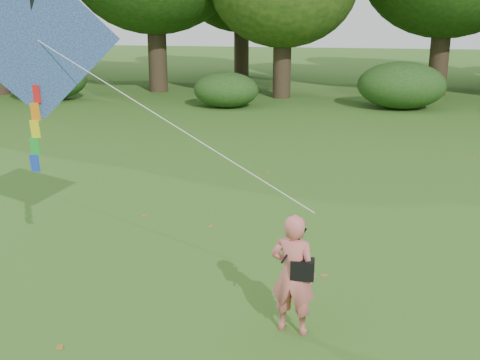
# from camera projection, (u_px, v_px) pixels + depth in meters

# --- Properties ---
(ground) EXTENTS (100.00, 100.00, 0.00)m
(ground) POSITION_uv_depth(u_px,v_px,m) (293.00, 337.00, 7.83)
(ground) COLOR #265114
(ground) RESTS_ON ground
(man_kite_flyer) EXTENTS (0.67, 0.51, 1.64)m
(man_kite_flyer) POSITION_uv_depth(u_px,v_px,m) (293.00, 274.00, 7.75)
(man_kite_flyer) COLOR #D36663
(man_kite_flyer) RESTS_ON ground
(crossbody_bag) EXTENTS (0.43, 0.20, 0.68)m
(crossbody_bag) POSITION_uv_depth(u_px,v_px,m) (302.00, 268.00, 7.68)
(crossbody_bag) COLOR black
(crossbody_bag) RESTS_ON ground
(flying_kite) EXTENTS (5.09, 1.37, 3.15)m
(flying_kite) POSITION_uv_depth(u_px,v_px,m) (37.00, 43.00, 8.40)
(flying_kite) COLOR #273FAA
(flying_kite) RESTS_ON ground
(shrub_band) EXTENTS (39.15, 3.22, 1.88)m
(shrub_band) POSITION_uv_depth(u_px,v_px,m) (308.00, 86.00, 24.34)
(shrub_band) COLOR #264919
(shrub_band) RESTS_ON ground
(fallen_leaves) EXTENTS (8.66, 13.56, 0.01)m
(fallen_leaves) POSITION_uv_depth(u_px,v_px,m) (360.00, 267.00, 9.87)
(fallen_leaves) COLOR olive
(fallen_leaves) RESTS_ON ground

